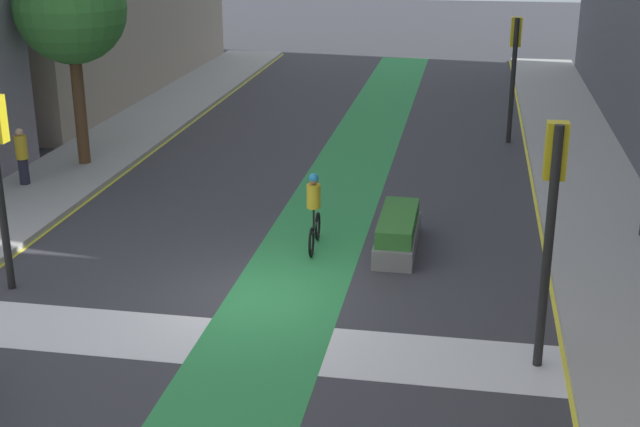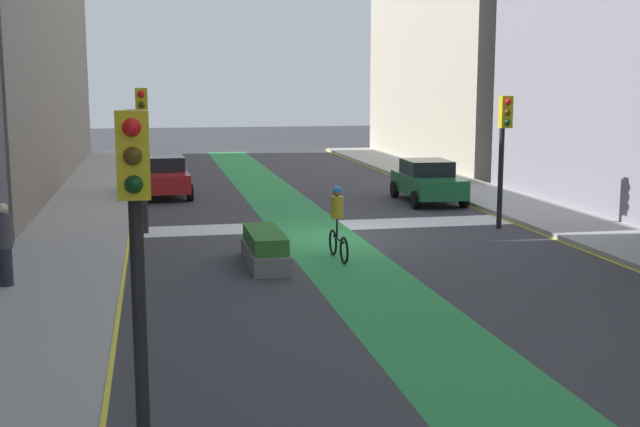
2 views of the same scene
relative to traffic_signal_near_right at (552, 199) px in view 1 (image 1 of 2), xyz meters
The scene contains 11 objects.
ground_plane 6.49m from the traffic_signal_near_right, 162.48° to the left, with size 120.00×120.00×0.00m, color #38383D.
bike_lane_paint 5.99m from the traffic_signal_near_right, 160.51° to the left, with size 2.40×60.00×0.01m, color #2D8C47.
crosswalk_band 6.26m from the traffic_signal_near_right, behind, with size 12.00×1.80×0.01m, color silver.
sidewalk_right 3.95m from the traffic_signal_near_right, 40.70° to the left, with size 3.00×60.00×0.15m, color #9E9E99.
curb_stripe_right 3.50m from the traffic_signal_near_right, 73.49° to the left, with size 0.16×60.00×0.01m, color yellow.
traffic_signal_near_right is the anchor object (origin of this frame).
traffic_signal_far_right 15.26m from the traffic_signal_near_right, 90.28° to the left, with size 0.35×0.52×4.14m.
cyclist_in_lane 6.89m from the traffic_signal_near_right, 136.71° to the left, with size 0.32×1.73×1.86m.
pedestrian_sidewalk_left_a 15.73m from the traffic_signal_near_right, 150.93° to the left, with size 0.34×0.34×1.60m.
street_tree_near 16.34m from the traffic_signal_near_right, 142.49° to the left, with size 3.23×3.23×6.24m.
median_planter 6.23m from the traffic_signal_near_right, 120.73° to the left, with size 0.89×2.82×0.85m.
Camera 1 is at (4.08, -15.65, 7.54)m, focal length 48.72 mm.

